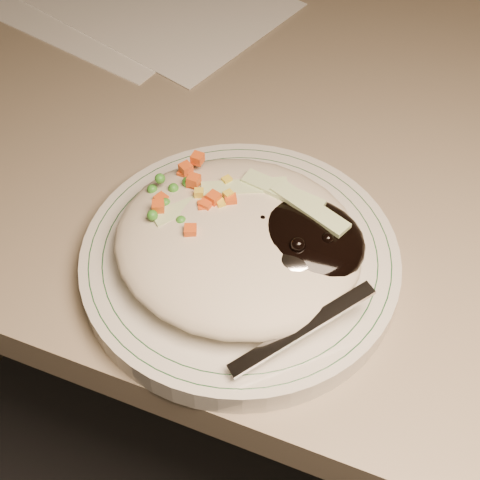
% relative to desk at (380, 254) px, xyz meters
% --- Properties ---
extents(desk, '(1.40, 0.70, 0.74)m').
position_rel_desk_xyz_m(desk, '(0.00, 0.00, 0.00)').
color(desk, gray).
rests_on(desk, ground).
extents(plate, '(0.25, 0.25, 0.02)m').
position_rel_desk_xyz_m(plate, '(-0.09, -0.23, 0.21)').
color(plate, silver).
rests_on(plate, desk).
extents(plate_rim, '(0.24, 0.24, 0.00)m').
position_rel_desk_xyz_m(plate_rim, '(-0.09, -0.23, 0.22)').
color(plate_rim, '#144723').
rests_on(plate_rim, plate).
extents(meal, '(0.21, 0.19, 0.05)m').
position_rel_desk_xyz_m(meal, '(-0.09, -0.23, 0.24)').
color(meal, beige).
rests_on(meal, plate).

